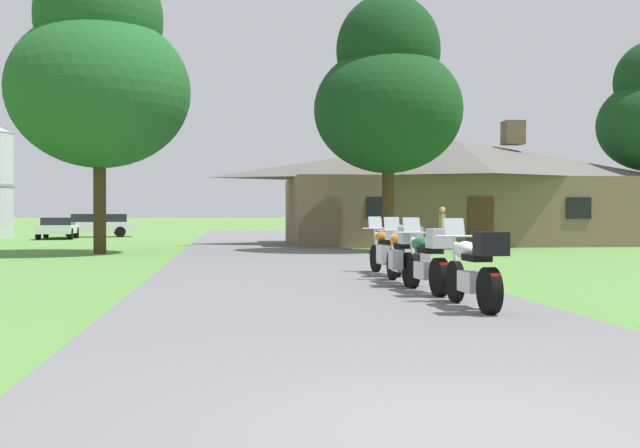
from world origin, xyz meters
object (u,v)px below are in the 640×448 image
(motorcycle_white_nearest_to_camera, at_px, (475,270))
(motorcycle_green_second_in_row, at_px, (428,261))
(tree_left_near, at_px, (99,69))
(tree_by_lodge_front, at_px, (388,92))
(parked_white_sedan_far_left, at_px, (58,227))
(parked_white_suv_far_left, at_px, (96,224))
(motorcycle_orange_third_in_row, at_px, (404,256))
(motorcycle_orange_farthest_in_row, at_px, (389,250))
(bystander_tan_shirt_near_lodge, at_px, (442,228))

(motorcycle_white_nearest_to_camera, height_order, motorcycle_green_second_in_row, same)
(tree_left_near, height_order, tree_by_lodge_front, tree_left_near)
(parked_white_sedan_far_left, bearing_deg, parked_white_suv_far_left, 60.92)
(motorcycle_green_second_in_row, xyz_separation_m, motorcycle_orange_third_in_row, (-0.04, 1.70, -0.01))
(tree_by_lodge_front, bearing_deg, parked_white_sedan_far_left, 132.43)
(motorcycle_orange_third_in_row, relative_size, motorcycle_orange_farthest_in_row, 1.00)
(motorcycle_green_second_in_row, relative_size, motorcycle_orange_third_in_row, 1.00)
(motorcycle_orange_farthest_in_row, xyz_separation_m, parked_white_sedan_far_left, (-13.10, 27.84, 0.03))
(motorcycle_orange_farthest_in_row, relative_size, tree_left_near, 0.19)
(tree_left_near, distance_m, tree_by_lodge_front, 10.38)
(motorcycle_white_nearest_to_camera, distance_m, tree_left_near, 19.93)
(bystander_tan_shirt_near_lodge, distance_m, parked_white_sedan_far_left, 24.91)
(parked_white_suv_far_left, bearing_deg, motorcycle_orange_third_in_row, -171.42)
(tree_left_near, bearing_deg, bystander_tan_shirt_near_lodge, -6.74)
(parked_white_sedan_far_left, bearing_deg, motorcycle_white_nearest_to_camera, -73.06)
(tree_by_lodge_front, relative_size, parked_white_suv_far_left, 1.95)
(motorcycle_orange_farthest_in_row, xyz_separation_m, tree_left_near, (-8.08, 11.11, 5.91))
(parked_white_sedan_far_left, bearing_deg, motorcycle_orange_farthest_in_row, -68.91)
(motorcycle_orange_third_in_row, distance_m, tree_left_near, 16.56)
(tree_by_lodge_front, height_order, parked_white_suv_far_left, tree_by_lodge_front)
(motorcycle_green_second_in_row, distance_m, motorcycle_orange_third_in_row, 1.70)
(motorcycle_green_second_in_row, height_order, parked_white_suv_far_left, parked_white_suv_far_left)
(parked_white_suv_far_left, bearing_deg, tree_left_near, 179.54)
(motorcycle_white_nearest_to_camera, bearing_deg, motorcycle_orange_farthest_in_row, 87.85)
(motorcycle_green_second_in_row, bearing_deg, bystander_tan_shirt_near_lodge, 68.92)
(tree_by_lodge_front, bearing_deg, motorcycle_orange_third_in_row, -100.46)
(parked_white_suv_far_left, bearing_deg, motorcycle_green_second_in_row, -172.21)
(motorcycle_orange_third_in_row, bearing_deg, parked_white_suv_far_left, 107.87)
(tree_left_near, xyz_separation_m, parked_white_suv_far_left, (-3.47, 20.05, -5.74))
(tree_by_lodge_front, bearing_deg, bystander_tan_shirt_near_lodge, -38.44)
(motorcycle_orange_third_in_row, distance_m, tree_by_lodge_front, 14.42)
(bystander_tan_shirt_near_lodge, height_order, parked_white_sedan_far_left, bystander_tan_shirt_near_lodge)
(motorcycle_white_nearest_to_camera, relative_size, motorcycle_orange_third_in_row, 1.00)
(bystander_tan_shirt_near_lodge, distance_m, parked_white_suv_far_left, 26.49)
(motorcycle_white_nearest_to_camera, bearing_deg, motorcycle_orange_third_in_row, 90.01)
(motorcycle_green_second_in_row, relative_size, tree_left_near, 0.19)
(tree_by_lodge_front, bearing_deg, motorcycle_orange_farthest_in_row, -101.69)
(tree_by_lodge_front, relative_size, parked_white_sedan_far_left, 2.19)
(motorcycle_white_nearest_to_camera, bearing_deg, parked_white_suv_far_left, 105.23)
(motorcycle_green_second_in_row, relative_size, motorcycle_orange_farthest_in_row, 1.00)
(parked_white_sedan_far_left, bearing_deg, bystander_tan_shirt_near_lodge, -50.90)
(motorcycle_green_second_in_row, relative_size, parked_white_sedan_far_left, 0.48)
(motorcycle_white_nearest_to_camera, relative_size, parked_white_sedan_far_left, 0.48)
(motorcycle_orange_third_in_row, relative_size, tree_by_lodge_front, 0.22)
(motorcycle_green_second_in_row, bearing_deg, tree_by_lodge_front, 76.50)
(motorcycle_orange_farthest_in_row, distance_m, tree_left_near, 14.95)
(motorcycle_green_second_in_row, relative_size, parked_white_suv_far_left, 0.43)
(bystander_tan_shirt_near_lodge, bearing_deg, parked_white_sedan_far_left, -119.69)
(tree_left_near, bearing_deg, motorcycle_orange_third_in_row, -59.21)
(tree_by_lodge_front, bearing_deg, motorcycle_white_nearest_to_camera, -97.64)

